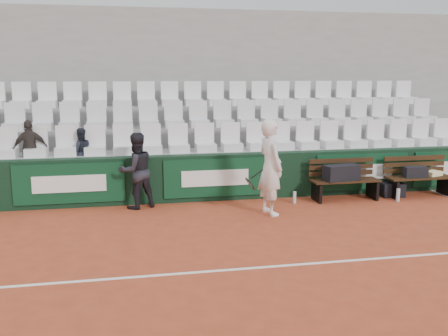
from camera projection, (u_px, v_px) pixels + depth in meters
ground at (276, 266)px, 7.12m from camera, size 80.00×80.00×0.00m
court_baseline at (276, 266)px, 7.11m from camera, size 18.00×0.06×0.01m
back_barrier at (226, 177)px, 10.88m from camera, size 18.00×0.34×1.00m
grandstand_tier_front at (218, 171)px, 11.48m from camera, size 18.00×0.95×1.00m
grandstand_tier_mid at (211, 155)px, 12.36m from camera, size 18.00×0.95×1.45m
grandstand_tier_back at (204, 141)px, 13.23m from camera, size 18.00×0.95×1.90m
grandstand_rear_wall at (201, 93)px, 13.60m from camera, size 18.00×0.30×4.40m
seat_row_front at (219, 137)px, 11.16m from camera, size 11.90×0.44×0.63m
seat_row_mid at (212, 114)px, 11.99m from camera, size 11.90×0.44×0.63m
seat_row_back at (205, 93)px, 12.83m from camera, size 11.90×0.44×0.63m
bench_left at (345, 190)px, 10.86m from camera, size 1.50×0.56×0.45m
bench_right at (419, 186)px, 11.19m from camera, size 1.50×0.56×0.45m
sports_bag_left at (341, 173)px, 10.75m from camera, size 0.82×0.47×0.33m
sports_bag_right at (415, 172)px, 11.07m from camera, size 0.53×0.27×0.24m
towel at (433, 173)px, 11.25m from camera, size 0.43×0.37×0.10m
sports_bag_ground at (392, 190)px, 11.17m from camera, size 0.53×0.35×0.31m
water_bottle_near at (294, 197)px, 10.59m from camera, size 0.07×0.07×0.25m
water_bottle_far at (398, 195)px, 10.74m from camera, size 0.08×0.08×0.28m
tennis_player at (270, 167)px, 9.64m from camera, size 0.79×0.76×1.86m
ball_kid at (136, 171)px, 10.11m from camera, size 0.93×0.84×1.55m
spectator_b at (29, 128)px, 10.39m from camera, size 0.77×0.50×1.21m
spectator_c at (80, 131)px, 10.60m from camera, size 0.58×0.50×1.03m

